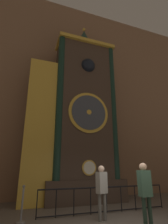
{
  "coord_description": "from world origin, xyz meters",
  "views": [
    {
      "loc": [
        -2.99,
        -4.34,
        1.65
      ],
      "look_at": [
        0.15,
        4.48,
        4.58
      ],
      "focal_mm": 28.0,
      "sensor_mm": 36.0,
      "label": 1
    }
  ],
  "objects_px": {
    "visitor_near": "(102,186)",
    "visitor_far": "(145,188)",
    "stanchion_post": "(22,210)",
    "clock_tower": "(76,115)"
  },
  "relations": [
    {
      "from": "visitor_near",
      "to": "visitor_far",
      "type": "distance_m",
      "value": 1.45
    },
    {
      "from": "visitor_near",
      "to": "stanchion_post",
      "type": "distance_m",
      "value": 2.63
    },
    {
      "from": "stanchion_post",
      "to": "clock_tower",
      "type": "bearing_deg",
      "value": 44.53
    },
    {
      "from": "clock_tower",
      "to": "visitor_near",
      "type": "bearing_deg",
      "value": -89.8
    },
    {
      "from": "clock_tower",
      "to": "visitor_far",
      "type": "height_order",
      "value": "clock_tower"
    },
    {
      "from": "clock_tower",
      "to": "stanchion_post",
      "type": "distance_m",
      "value": 5.25
    },
    {
      "from": "clock_tower",
      "to": "visitor_far",
      "type": "xyz_separation_m",
      "value": [
        0.81,
        -4.28,
        -3.28
      ]
    },
    {
      "from": "stanchion_post",
      "to": "visitor_far",
      "type": "bearing_deg",
      "value": -30.15
    },
    {
      "from": "clock_tower",
      "to": "visitor_far",
      "type": "distance_m",
      "value": 5.46
    },
    {
      "from": "visitor_far",
      "to": "stanchion_post",
      "type": "relative_size",
      "value": 1.62
    }
  ]
}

